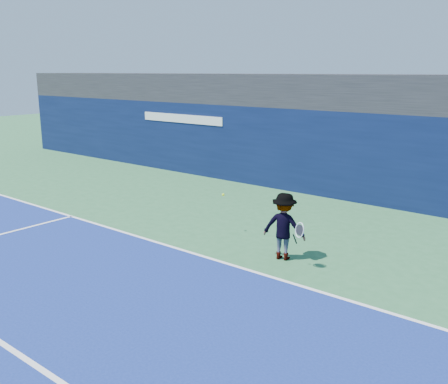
# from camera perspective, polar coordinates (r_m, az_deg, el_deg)

# --- Properties ---
(ground) EXTENTS (80.00, 80.00, 0.00)m
(ground) POSITION_cam_1_polar(r_m,az_deg,el_deg) (10.41, -15.10, -11.33)
(ground) COLOR #2F683C
(ground) RESTS_ON ground
(baseline) EXTENTS (24.00, 0.10, 0.01)m
(baseline) POSITION_cam_1_polar(r_m,az_deg,el_deg) (12.23, -3.64, -6.97)
(baseline) COLOR white
(baseline) RESTS_ON ground
(stadium_band) EXTENTS (36.00, 3.00, 1.20)m
(stadium_band) POSITION_cam_1_polar(r_m,az_deg,el_deg) (18.61, 14.52, 11.05)
(stadium_band) COLOR black
(stadium_band) RESTS_ON back_wall_assembly
(back_wall_assembly) EXTENTS (36.00, 1.03, 3.00)m
(back_wall_assembly) POSITION_cam_1_polar(r_m,az_deg,el_deg) (17.92, 12.76, 4.30)
(back_wall_assembly) COLOR #091336
(back_wall_assembly) RESTS_ON ground
(tennis_player) EXTENTS (1.30, 0.81, 1.59)m
(tennis_player) POSITION_cam_1_polar(r_m,az_deg,el_deg) (11.72, 6.88, -3.91)
(tennis_player) COLOR white
(tennis_player) RESTS_ON ground
(tennis_ball) EXTENTS (0.07, 0.07, 0.07)m
(tennis_ball) POSITION_cam_1_polar(r_m,az_deg,el_deg) (13.40, -0.09, -0.32)
(tennis_ball) COLOR #D0F51B
(tennis_ball) RESTS_ON ground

